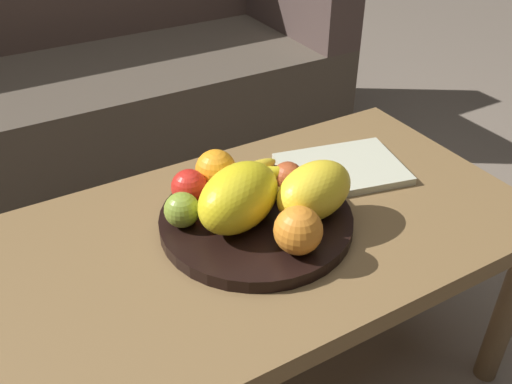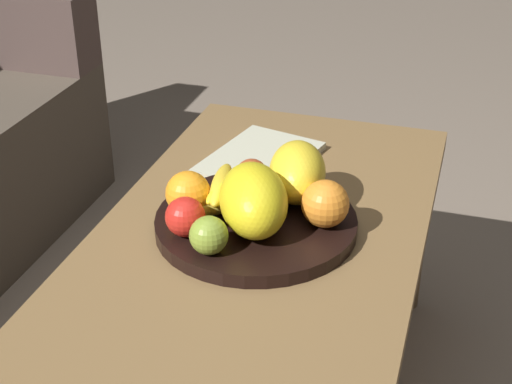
{
  "view_description": "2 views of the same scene",
  "coord_description": "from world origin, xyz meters",
  "px_view_note": "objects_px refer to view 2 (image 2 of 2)",
  "views": [
    {
      "loc": [
        -0.36,
        -0.69,
        1.09
      ],
      "look_at": [
        0.04,
        0.01,
        0.53
      ],
      "focal_mm": 38.92,
      "sensor_mm": 36.0,
      "label": 1
    },
    {
      "loc": [
        -1.04,
        -0.32,
        1.16
      ],
      "look_at": [
        0.04,
        0.01,
        0.53
      ],
      "focal_mm": 53.03,
      "sensor_mm": 36.0,
      "label": 2
    }
  ],
  "objects_px": {
    "melon_smaller_beside": "(297,172)",
    "orange_left": "(325,204)",
    "apple_right": "(252,175)",
    "magazine": "(260,159)",
    "melon_large_front": "(255,199)",
    "apple_left": "(185,217)",
    "banana_bunch": "(226,193)",
    "fruit_bowl": "(256,223)",
    "apple_front": "(209,235)",
    "coffee_table": "(254,267)",
    "orange_front": "(188,193)"
  },
  "relations": [
    {
      "from": "fruit_bowl",
      "to": "orange_left",
      "type": "height_order",
      "value": "orange_left"
    },
    {
      "from": "apple_right",
      "to": "banana_bunch",
      "type": "distance_m",
      "value": 0.08
    },
    {
      "from": "melon_large_front",
      "to": "apple_right",
      "type": "xyz_separation_m",
      "value": [
        0.13,
        0.05,
        -0.03
      ]
    },
    {
      "from": "melon_smaller_beside",
      "to": "apple_right",
      "type": "relative_size",
      "value": 2.62
    },
    {
      "from": "orange_left",
      "to": "banana_bunch",
      "type": "xyz_separation_m",
      "value": [
        0.0,
        0.18,
        -0.01
      ]
    },
    {
      "from": "melon_large_front",
      "to": "banana_bunch",
      "type": "distance_m",
      "value": 0.09
    },
    {
      "from": "fruit_bowl",
      "to": "apple_right",
      "type": "relative_size",
      "value": 5.76
    },
    {
      "from": "apple_front",
      "to": "apple_left",
      "type": "xyz_separation_m",
      "value": [
        0.04,
        0.06,
        0.0
      ]
    },
    {
      "from": "orange_left",
      "to": "apple_front",
      "type": "distance_m",
      "value": 0.21
    },
    {
      "from": "melon_large_front",
      "to": "magazine",
      "type": "relative_size",
      "value": 0.69
    },
    {
      "from": "apple_left",
      "to": "banana_bunch",
      "type": "xyz_separation_m",
      "value": [
        0.1,
        -0.04,
        -0.0
      ]
    },
    {
      "from": "orange_left",
      "to": "magazine",
      "type": "bearing_deg",
      "value": 38.23
    },
    {
      "from": "orange_left",
      "to": "banana_bunch",
      "type": "height_order",
      "value": "orange_left"
    },
    {
      "from": "magazine",
      "to": "melon_large_front",
      "type": "bearing_deg",
      "value": -151.59
    },
    {
      "from": "orange_front",
      "to": "apple_front",
      "type": "height_order",
      "value": "orange_front"
    },
    {
      "from": "apple_right",
      "to": "magazine",
      "type": "relative_size",
      "value": 0.25
    },
    {
      "from": "magazine",
      "to": "coffee_table",
      "type": "bearing_deg",
      "value": -152.12
    },
    {
      "from": "fruit_bowl",
      "to": "melon_smaller_beside",
      "type": "bearing_deg",
      "value": -28.71
    },
    {
      "from": "coffee_table",
      "to": "orange_front",
      "type": "bearing_deg",
      "value": 82.21
    },
    {
      "from": "banana_bunch",
      "to": "apple_right",
      "type": "bearing_deg",
      "value": -17.15
    },
    {
      "from": "coffee_table",
      "to": "orange_front",
      "type": "relative_size",
      "value": 13.98
    },
    {
      "from": "fruit_bowl",
      "to": "banana_bunch",
      "type": "xyz_separation_m",
      "value": [
        0.01,
        0.06,
        0.04
      ]
    },
    {
      "from": "melon_large_front",
      "to": "orange_left",
      "type": "height_order",
      "value": "melon_large_front"
    },
    {
      "from": "orange_front",
      "to": "orange_left",
      "type": "bearing_deg",
      "value": -82.12
    },
    {
      "from": "orange_front",
      "to": "apple_right",
      "type": "distance_m",
      "value": 0.14
    },
    {
      "from": "coffee_table",
      "to": "banana_bunch",
      "type": "xyz_separation_m",
      "value": [
        0.05,
        0.07,
        0.11
      ]
    },
    {
      "from": "apple_left",
      "to": "orange_left",
      "type": "bearing_deg",
      "value": -65.48
    },
    {
      "from": "coffee_table",
      "to": "orange_left",
      "type": "height_order",
      "value": "orange_left"
    },
    {
      "from": "apple_front",
      "to": "banana_bunch",
      "type": "relative_size",
      "value": 0.38
    },
    {
      "from": "melon_large_front",
      "to": "apple_left",
      "type": "height_order",
      "value": "melon_large_front"
    },
    {
      "from": "fruit_bowl",
      "to": "apple_front",
      "type": "xyz_separation_m",
      "value": [
        -0.13,
        0.04,
        0.04
      ]
    },
    {
      "from": "orange_left",
      "to": "apple_left",
      "type": "relative_size",
      "value": 1.21
    },
    {
      "from": "apple_right",
      "to": "banana_bunch",
      "type": "bearing_deg",
      "value": 162.85
    },
    {
      "from": "apple_left",
      "to": "melon_large_front",
      "type": "bearing_deg",
      "value": -63.8
    },
    {
      "from": "melon_large_front",
      "to": "apple_right",
      "type": "bearing_deg",
      "value": 19.91
    },
    {
      "from": "apple_left",
      "to": "magazine",
      "type": "xyz_separation_m",
      "value": [
        0.34,
        -0.03,
        -0.05
      ]
    },
    {
      "from": "coffee_table",
      "to": "banana_bunch",
      "type": "distance_m",
      "value": 0.14
    },
    {
      "from": "orange_left",
      "to": "apple_right",
      "type": "xyz_separation_m",
      "value": [
        0.08,
        0.16,
        -0.01
      ]
    },
    {
      "from": "fruit_bowl",
      "to": "orange_left",
      "type": "xyz_separation_m",
      "value": [
        0.01,
        -0.12,
        0.05
      ]
    },
    {
      "from": "orange_left",
      "to": "apple_left",
      "type": "xyz_separation_m",
      "value": [
        -0.1,
        0.21,
        -0.01
      ]
    },
    {
      "from": "orange_left",
      "to": "apple_right",
      "type": "relative_size",
      "value": 1.34
    },
    {
      "from": "melon_smaller_beside",
      "to": "orange_left",
      "type": "height_order",
      "value": "melon_smaller_beside"
    },
    {
      "from": "fruit_bowl",
      "to": "apple_right",
      "type": "xyz_separation_m",
      "value": [
        0.09,
        0.04,
        0.04
      ]
    },
    {
      "from": "banana_bunch",
      "to": "orange_front",
      "type": "bearing_deg",
      "value": 122.84
    },
    {
      "from": "apple_front",
      "to": "magazine",
      "type": "distance_m",
      "value": 0.38
    },
    {
      "from": "fruit_bowl",
      "to": "melon_smaller_beside",
      "type": "xyz_separation_m",
      "value": [
        0.09,
        -0.05,
        0.06
      ]
    },
    {
      "from": "orange_front",
      "to": "apple_front",
      "type": "relative_size",
      "value": 1.25
    },
    {
      "from": "apple_right",
      "to": "banana_bunch",
      "type": "relative_size",
      "value": 0.37
    },
    {
      "from": "melon_large_front",
      "to": "orange_front",
      "type": "xyz_separation_m",
      "value": [
        0.01,
        0.13,
        -0.02
      ]
    },
    {
      "from": "coffee_table",
      "to": "apple_right",
      "type": "xyz_separation_m",
      "value": [
        0.13,
        0.04,
        0.11
      ]
    }
  ]
}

